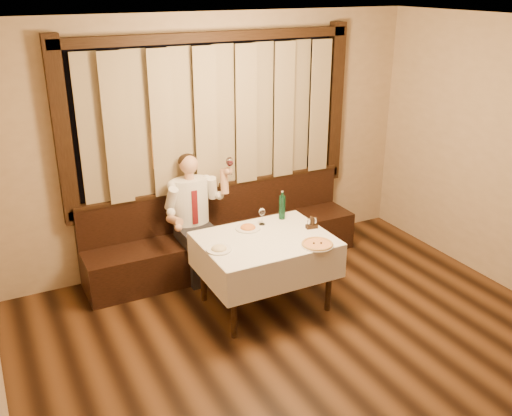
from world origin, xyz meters
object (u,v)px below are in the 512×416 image
seated_man (194,208)px  pizza (317,244)px  dining_table (265,248)px  pasta_red (248,226)px  cruet_caddy (312,224)px  green_bottle (282,207)px  banquette (224,239)px  pasta_cream (219,247)px

seated_man → pizza: bearing=-60.5°
dining_table → pasta_red: bearing=102.1°
dining_table → cruet_caddy: (0.53, -0.01, 0.15)m
pasta_red → cruet_caddy: size_ratio=2.00×
pizza → green_bottle: 0.73m
banquette → pasta_cream: 1.28m
seated_man → cruet_caddy: bearing=-45.9°
pizza → pasta_cream: 0.93m
pasta_red → pasta_cream: size_ratio=1.05×
banquette → cruet_caddy: bearing=-62.8°
pasta_red → cruet_caddy: cruet_caddy is taller
pizza → cruet_caddy: cruet_caddy is taller
banquette → dining_table: size_ratio=2.52×
pizza → pasta_cream: bearing=159.1°
banquette → pizza: bearing=-75.6°
green_bottle → cruet_caddy: (0.15, -0.35, -0.09)m
green_bottle → seated_man: seated_man is taller
pasta_red → green_bottle: 0.46m
pasta_cream → pasta_red: bearing=34.4°
pasta_cream → pizza: bearing=-20.9°
green_bottle → seated_man: (-0.77, 0.59, -0.08)m
pasta_cream → cruet_caddy: (1.04, 0.04, 0.01)m
banquette → seated_man: bearing=-166.9°
cruet_caddy → banquette: bearing=126.9°
cruet_caddy → green_bottle: bearing=122.3°
banquette → dining_table: (0.00, -1.02, 0.34)m
seated_man → green_bottle: bearing=-37.5°
pizza → green_bottle: (0.02, 0.72, 0.12)m
pizza → pasta_cream: (-0.87, 0.33, 0.02)m
banquette → green_bottle: (0.38, -0.68, 0.58)m
pizza → pasta_red: 0.77m
banquette → seated_man: 0.64m
pizza → green_bottle: green_bottle is taller
pizza → seated_man: 1.51m
pasta_cream → seated_man: seated_man is taller
dining_table → cruet_caddy: size_ratio=10.01×
dining_table → pasta_red: (-0.06, 0.27, 0.14)m
pizza → pasta_red: (-0.42, 0.64, 0.02)m
banquette → seated_man: size_ratio=2.31×
banquette → seated_man: (-0.38, -0.09, 0.50)m
pizza → pasta_cream: pasta_cream is taller
banquette → dining_table: 1.08m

